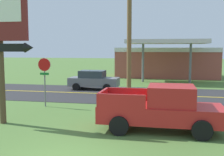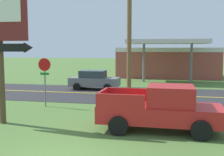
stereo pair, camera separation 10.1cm
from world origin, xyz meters
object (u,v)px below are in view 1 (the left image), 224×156
(stop_sign, at_px, (44,73))
(gas_station, at_px, (166,61))
(utility_pole, at_px, (129,17))
(car_grey_near_lane, at_px, (94,80))
(pickup_red_parked_on_lawn, at_px, (162,109))

(stop_sign, distance_m, gas_station, 20.55)
(stop_sign, xyz_separation_m, gas_station, (7.10, 19.28, -0.08))
(utility_pole, bearing_deg, stop_sign, -177.55)
(stop_sign, height_order, utility_pole, utility_pole)
(utility_pole, xyz_separation_m, gas_station, (2.02, 19.06, -3.32))
(utility_pole, xyz_separation_m, car_grey_near_lane, (-4.01, 7.07, -4.43))
(pickup_red_parked_on_lawn, bearing_deg, stop_sign, 152.63)
(stop_sign, xyz_separation_m, car_grey_near_lane, (1.07, 7.29, -1.20))
(gas_station, relative_size, pickup_red_parked_on_lawn, 2.31)
(stop_sign, bearing_deg, car_grey_near_lane, 81.65)
(gas_station, bearing_deg, pickup_red_parked_on_lawn, -90.18)
(gas_station, distance_m, pickup_red_parked_on_lawn, 22.94)
(utility_pole, xyz_separation_m, pickup_red_parked_on_lawn, (1.95, -3.86, -4.30))
(utility_pole, relative_size, car_grey_near_lane, 2.37)
(stop_sign, height_order, car_grey_near_lane, stop_sign)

